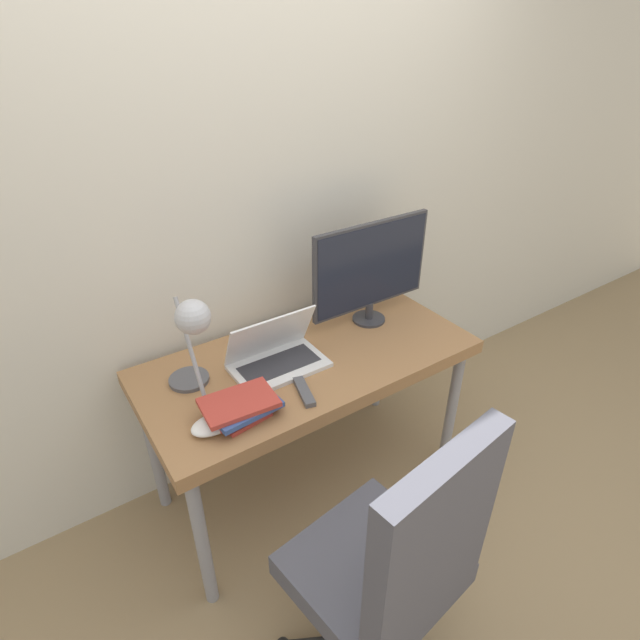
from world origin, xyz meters
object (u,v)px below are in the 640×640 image
desk_lamp (192,331)px  game_controller (213,424)px  laptop (276,356)px  office_chair (397,562)px  monitor (371,268)px  book_stack (242,406)px

desk_lamp → game_controller: size_ratio=2.74×
laptop → office_chair: (-0.08, -0.85, -0.22)m
monitor → game_controller: monitor is taller
laptop → desk_lamp: desk_lamp is taller
monitor → desk_lamp: size_ratio=1.40×
laptop → office_chair: size_ratio=0.34×
office_chair → monitor: bearing=56.2°
monitor → game_controller: (-0.90, -0.27, -0.24)m
book_stack → laptop: bearing=37.7°
laptop → game_controller: size_ratio=2.37×
desk_lamp → office_chair: bearing=-72.6°
office_chair → desk_lamp: bearing=107.4°
laptop → book_stack: laptop is taller
book_stack → desk_lamp: bearing=118.2°
desk_lamp → book_stack: bearing=-61.8°
laptop → office_chair: office_chair is taller
monitor → office_chair: size_ratio=0.55×
game_controller → laptop: bearing=29.0°
desk_lamp → office_chair: size_ratio=0.39×
laptop → monitor: size_ratio=0.62×
monitor → desk_lamp: (-0.87, -0.11, 0.04)m
desk_lamp → office_chair: desk_lamp is taller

